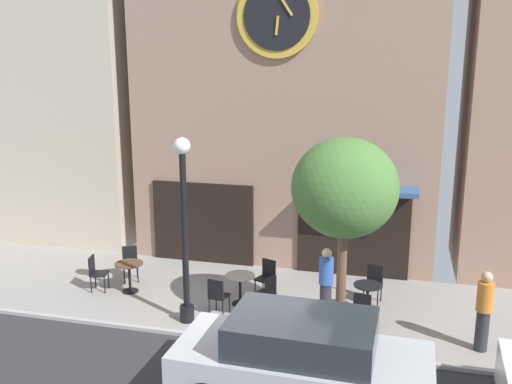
{
  "coord_description": "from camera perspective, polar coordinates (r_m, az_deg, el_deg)",
  "views": [
    {
      "loc": [
        2.33,
        -10.31,
        5.79
      ],
      "look_at": [
        -0.86,
        2.19,
        2.68
      ],
      "focal_mm": 40.18,
      "sensor_mm": 36.0,
      "label": 1
    }
  ],
  "objects": [
    {
      "name": "cafe_table_near_door",
      "position": [
        14.68,
        -12.5,
        -7.75
      ],
      "size": [
        0.7,
        0.7,
        0.76
      ],
      "color": "black",
      "rests_on": "ground_plane"
    },
    {
      "name": "street_lamp",
      "position": [
        12.4,
        -7.13,
        -3.89
      ],
      "size": [
        0.36,
        0.36,
        4.12
      ],
      "color": "black",
      "rests_on": "ground_plane"
    },
    {
      "name": "clock_building",
      "position": [
        16.41,
        3.21,
        13.95
      ],
      "size": [
        8.4,
        4.18,
        11.5
      ],
      "color": "#9E7A66",
      "rests_on": "ground_plane"
    },
    {
      "name": "ground_plane",
      "position": [
        11.11,
        0.06,
        -17.98
      ],
      "size": [
        26.68,
        11.08,
        0.13
      ],
      "color": "gray"
    },
    {
      "name": "cafe_chair_facing_wall",
      "position": [
        14.16,
        1.08,
        -8.26
      ],
      "size": [
        0.52,
        0.52,
        0.9
      ],
      "color": "black",
      "rests_on": "ground_plane"
    },
    {
      "name": "pedestrian_blue",
      "position": [
        12.91,
        6.98,
        -8.98
      ],
      "size": [
        0.33,
        0.33,
        1.67
      ],
      "color": "#2D2D38",
      "rests_on": "ground_plane"
    },
    {
      "name": "cafe_chair_facing_street",
      "position": [
        12.63,
        10.62,
        -11.31
      ],
      "size": [
        0.47,
        0.47,
        0.9
      ],
      "color": "black",
      "rests_on": "ground_plane"
    },
    {
      "name": "cafe_chair_left_end",
      "position": [
        13.23,
        1.12,
        -9.86
      ],
      "size": [
        0.54,
        0.54,
        0.9
      ],
      "color": "black",
      "rests_on": "ground_plane"
    },
    {
      "name": "cafe_chair_by_entrance",
      "position": [
        14.97,
        -15.65,
        -7.53
      ],
      "size": [
        0.47,
        0.47,
        0.9
      ],
      "color": "black",
      "rests_on": "ground_plane"
    },
    {
      "name": "cafe_chair_right_end",
      "position": [
        13.12,
        -3.85,
        -10.11
      ],
      "size": [
        0.46,
        0.46,
        0.9
      ],
      "color": "black",
      "rests_on": "ground_plane"
    },
    {
      "name": "cafe_chair_mid_row",
      "position": [
        15.44,
        -12.42,
        -6.69
      ],
      "size": [
        0.54,
        0.54,
        0.9
      ],
      "color": "black",
      "rests_on": "ground_plane"
    },
    {
      "name": "street_tree",
      "position": [
        11.34,
        8.81,
        0.28
      ],
      "size": [
        2.11,
        1.9,
        4.24
      ],
      "color": "brown",
      "rests_on": "ground_plane"
    },
    {
      "name": "cafe_chair_near_lamp",
      "position": [
        14.1,
        11.65,
        -8.65
      ],
      "size": [
        0.47,
        0.47,
        0.9
      ],
      "color": "black",
      "rests_on": "ground_plane"
    },
    {
      "name": "pedestrian_orange",
      "position": [
        12.4,
        21.74,
        -10.87
      ],
      "size": [
        0.43,
        0.43,
        1.67
      ],
      "color": "#2D2D38",
      "rests_on": "ground_plane"
    },
    {
      "name": "parked_car_silver",
      "position": [
        10.08,
        4.57,
        -16.41
      ],
      "size": [
        4.34,
        2.11,
        1.55
      ],
      "color": "#B7BABF",
      "rests_on": "ground_plane"
    },
    {
      "name": "cafe_table_center_right",
      "position": [
        13.37,
        11.05,
        -9.99
      ],
      "size": [
        0.65,
        0.65,
        0.74
      ],
      "color": "black",
      "rests_on": "ground_plane"
    },
    {
      "name": "neighbor_building_left",
      "position": [
        19.91,
        -19.54,
        15.33
      ],
      "size": [
        5.98,
        3.89,
        13.32
      ],
      "color": "beige",
      "rests_on": "ground_plane"
    },
    {
      "name": "cafe_table_center",
      "position": [
        13.67,
        -1.59,
        -9.12
      ],
      "size": [
        0.7,
        0.7,
        0.74
      ],
      "color": "black",
      "rests_on": "ground_plane"
    }
  ]
}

